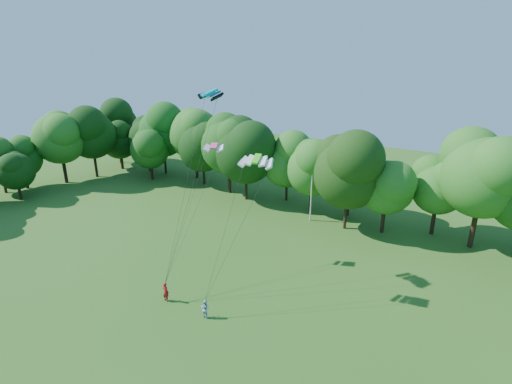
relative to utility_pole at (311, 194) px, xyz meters
The scene contains 8 objects.
utility_pole is the anchor object (origin of this frame).
kite_flyer_left 23.46m from the utility_pole, 98.21° to the right, with size 0.66×0.44×1.82m, color #AA1517.
kite_flyer_right 23.18m from the utility_pole, 87.38° to the right, with size 0.78×0.61×1.60m, color #9DBFDA.
kite_teal 21.28m from the utility_pole, 101.33° to the right, with size 3.01×2.20×0.57m.
kite_green 19.53m from the utility_pole, 81.82° to the right, with size 3.02×1.85×0.66m.
kite_pink 16.93m from the utility_pole, 108.01° to the right, with size 2.24×1.65×0.48m.
tree_back_west 32.01m from the utility_pole, 169.74° to the left, with size 9.33×9.33×13.57m.
tree_back_center 6.62m from the utility_pole, ahead, with size 9.19×9.19×13.37m.
Camera 1 is at (18.28, -12.36, 20.97)m, focal length 28.00 mm.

